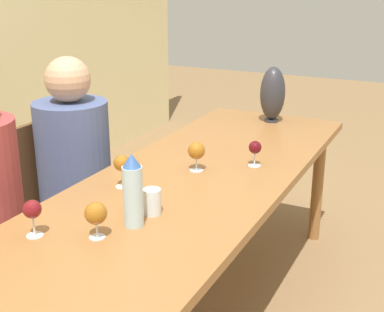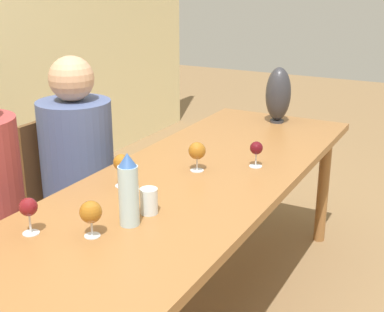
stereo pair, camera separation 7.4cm
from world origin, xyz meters
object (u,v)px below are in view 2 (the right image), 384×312
Objects in this scene: water_tumbler at (149,201)px; vase at (278,94)px; wine_glass_1 at (28,208)px; wine_glass_5 at (91,212)px; person_far at (80,167)px; wine_glass_4 at (121,163)px; wine_glass_2 at (256,149)px; chair_far at (70,195)px; wine_glass_3 at (197,151)px; water_bottle at (129,190)px.

water_tumbler is 0.30× the size of vase.
wine_glass_1 is 0.22m from wine_glass_5.
wine_glass_1 is 0.98m from person_far.
wine_glass_4 is 1.09× the size of wine_glass_5.
wine_glass_2 is 1.08m from chair_far.
wine_glass_4 reaches higher than wine_glass_5.
vase is at bearing 12.77° from wine_glass_2.
wine_glass_2 is 0.28m from wine_glass_3.
wine_glass_2 is 0.10× the size of person_far.
wine_glass_5 is (0.09, -0.20, -0.01)m from wine_glass_1.
wine_glass_3 is at bearing -31.33° from wine_glass_4.
wine_glass_3 is at bearing 177.85° from vase.
wine_glass_4 is (-0.32, 0.19, 0.01)m from wine_glass_3.
water_bottle is 0.81× the size of vase.
wine_glass_1 is at bearing 165.24° from wine_glass_3.
chair_far reaches higher than water_tumbler.
wine_glass_4 is (0.51, -0.03, 0.01)m from wine_glass_1.
water_bottle is 1.99× the size of wine_glass_3.
wine_glass_3 is (-0.18, 0.22, 0.01)m from wine_glass_2.
wine_glass_1 is 1.09× the size of wine_glass_2.
chair_far is at bearing 53.51° from water_bottle.
person_far is at bearing -90.00° from chair_far.
water_tumbler is at bearing -5.48° from water_bottle.
water_bottle is at bearing 174.52° from water_tumbler.
wine_glass_1 is (-1.81, 0.26, -0.08)m from vase.
person_far is (-0.17, 0.91, -0.19)m from wine_glass_2.
person_far reaches higher than wine_glass_3.
water_tumbler is at bearing -123.50° from person_far.
wine_glass_3 is (0.83, -0.22, -0.00)m from wine_glass_1.
wine_glass_1 is at bearing 140.91° from water_tumbler.
wine_glass_1 is 0.51m from wine_glass_4.
water_bottle is 2.74× the size of water_tumbler.
water_tumbler is 1.03m from chair_far.
water_tumbler is 0.08× the size of person_far.
chair_far is (-0.97, 0.82, -0.45)m from vase.
water_bottle is 2.08× the size of wine_glass_5.
vase is at bearing -2.15° from wine_glass_3.
wine_glass_4 is at bearing -2.80° from wine_glass_1.
person_far reaches higher than wine_glass_1.
person_far is (0.61, 0.74, -0.24)m from water_bottle.
vase is (1.47, 0.02, 0.12)m from water_tumbler.
wine_glass_4 is (0.29, 0.24, -0.03)m from water_bottle.
wine_glass_3 is (0.49, 0.05, 0.04)m from water_tumbler.
water_bottle is 0.37m from wine_glass_4.
vase reaches higher than wine_glass_1.
wine_glass_2 is at bearing -39.63° from wine_glass_4.
wine_glass_5 is (-0.25, 0.07, 0.04)m from water_tumbler.
wine_glass_3 is 0.74m from wine_glass_5.
vase is 0.82m from wine_glass_2.
person_far reaches higher than chair_far.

